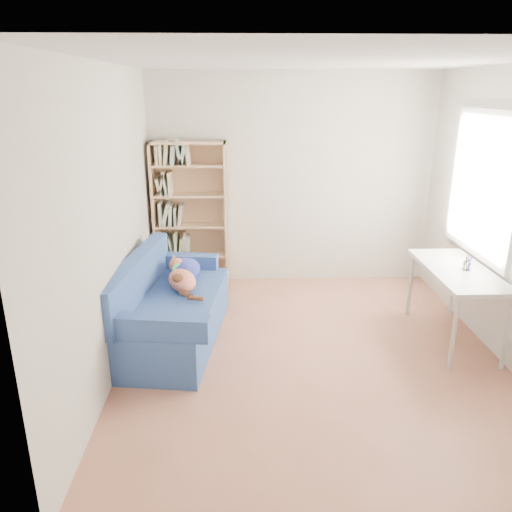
{
  "coord_description": "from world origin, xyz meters",
  "views": [
    {
      "loc": [
        -0.66,
        -4.14,
        2.4
      ],
      "look_at": [
        -0.5,
        0.43,
        0.85
      ],
      "focal_mm": 35.0,
      "sensor_mm": 36.0,
      "label": 1
    }
  ],
  "objects_px": {
    "desk": "(458,276)",
    "bookshelf": "(191,221)",
    "sofa": "(170,308)",
    "pen_cup": "(467,264)"
  },
  "relations": [
    {
      "from": "desk",
      "to": "bookshelf",
      "type": "bearing_deg",
      "value": 149.77
    },
    {
      "from": "sofa",
      "to": "pen_cup",
      "type": "relative_size",
      "value": 12.6
    },
    {
      "from": "pen_cup",
      "to": "bookshelf",
      "type": "bearing_deg",
      "value": 149.9
    },
    {
      "from": "desk",
      "to": "pen_cup",
      "type": "distance_m",
      "value": 0.14
    },
    {
      "from": "desk",
      "to": "pen_cup",
      "type": "bearing_deg",
      "value": -24.05
    },
    {
      "from": "bookshelf",
      "to": "desk",
      "type": "distance_m",
      "value": 3.13
    },
    {
      "from": "sofa",
      "to": "pen_cup",
      "type": "xyz_separation_m",
      "value": [
        2.86,
        -0.14,
        0.47
      ]
    },
    {
      "from": "desk",
      "to": "pen_cup",
      "type": "xyz_separation_m",
      "value": [
        0.06,
        -0.03,
        0.13
      ]
    },
    {
      "from": "bookshelf",
      "to": "pen_cup",
      "type": "relative_size",
      "value": 12.23
    },
    {
      "from": "sofa",
      "to": "pen_cup",
      "type": "height_order",
      "value": "pen_cup"
    }
  ]
}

